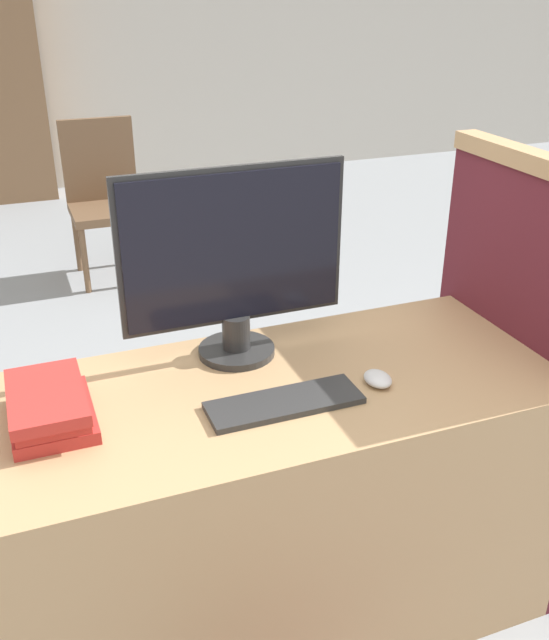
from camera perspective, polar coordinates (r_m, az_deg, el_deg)
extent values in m
cube|color=beige|center=(6.60, -17.36, 22.04)|extent=(12.00, 0.06, 2.80)
cube|color=tan|center=(2.06, 0.30, -14.50)|extent=(1.46, 0.65, 0.77)
cube|color=#5B1E28|center=(2.28, 18.13, -4.35)|extent=(0.05, 0.70, 1.25)
cube|color=tan|center=(2.04, 20.65, 11.61)|extent=(0.07, 0.70, 0.05)
cylinder|color=#282828|center=(1.97, -3.05, -2.44)|extent=(0.21, 0.21, 0.02)
cylinder|color=#282828|center=(1.95, -3.09, -0.95)|extent=(0.08, 0.08, 0.10)
cube|color=#282828|center=(1.85, -3.31, 5.88)|extent=(0.61, 0.01, 0.42)
cube|color=black|center=(1.85, -3.27, 5.83)|extent=(0.58, 0.02, 0.39)
cube|color=#2D2D2D|center=(1.74, 0.80, -6.64)|extent=(0.38, 0.13, 0.02)
ellipsoid|color=silver|center=(1.84, 8.26, -4.67)|extent=(0.07, 0.09, 0.03)
cube|color=#B72D28|center=(1.76, -17.35, -7.32)|extent=(0.19, 0.27, 0.03)
cube|color=#B72D28|center=(1.73, -17.58, -6.76)|extent=(0.16, 0.24, 0.03)
cube|color=#B72D28|center=(1.72, -17.80, -5.87)|extent=(0.17, 0.28, 0.03)
cylinder|color=brown|center=(4.36, -14.92, 4.59)|extent=(0.04, 0.04, 0.40)
cylinder|color=brown|center=(4.41, -10.03, 5.32)|extent=(0.04, 0.04, 0.40)
cylinder|color=brown|center=(4.72, -15.53, 6.13)|extent=(0.04, 0.04, 0.40)
cylinder|color=brown|center=(4.76, -10.99, 6.80)|extent=(0.04, 0.04, 0.40)
cube|color=brown|center=(4.49, -13.15, 8.44)|extent=(0.44, 0.44, 0.05)
cube|color=brown|center=(4.61, -13.90, 12.36)|extent=(0.44, 0.04, 0.50)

